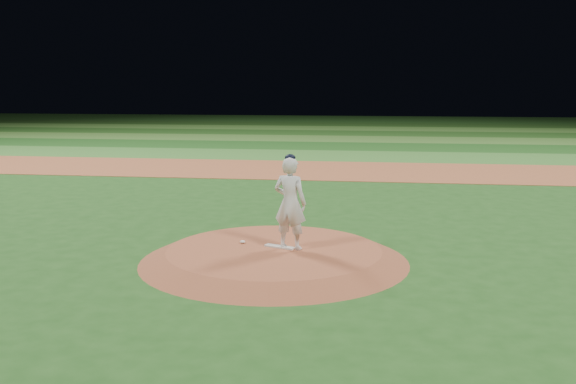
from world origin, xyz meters
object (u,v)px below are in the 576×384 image
at_px(rosin_bag, 243,242).
at_px(pitcher_on_mound, 290,203).
at_px(pitchers_mound, 274,255).
at_px(pitching_rubber, 280,247).

relative_size(rosin_bag, pitcher_on_mound, 0.06).
relative_size(pitchers_mound, rosin_bag, 48.19).
xyz_separation_m(pitching_rubber, rosin_bag, (-0.84, 0.24, 0.01)).
xyz_separation_m(pitchers_mound, pitching_rubber, (0.10, 0.13, 0.14)).
height_order(pitchers_mound, pitching_rubber, pitching_rubber).
distance_m(rosin_bag, pitcher_on_mound, 1.44).
bearing_deg(pitching_rubber, rosin_bag, -174.76).
xyz_separation_m(pitchers_mound, rosin_bag, (-0.74, 0.38, 0.16)).
height_order(pitchers_mound, rosin_bag, rosin_bag).
relative_size(pitchers_mound, pitcher_on_mound, 2.82).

